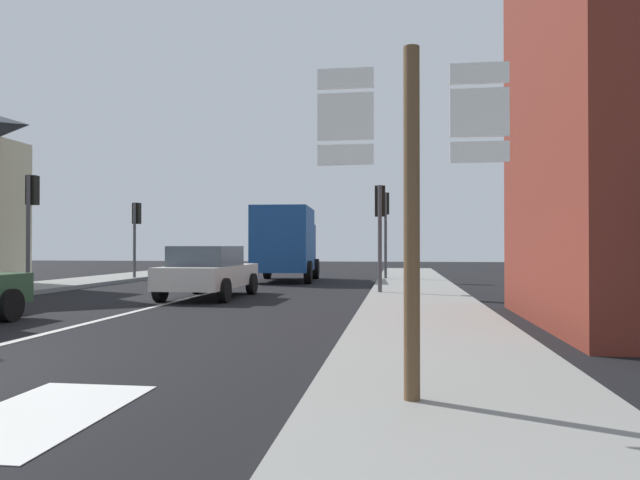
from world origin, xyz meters
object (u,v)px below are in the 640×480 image
sedan_far (209,271)px  traffic_light_near_right (380,214)px  traffic_light_far_right (386,216)px  traffic_light_far_left (136,223)px  delivery_truck (286,242)px  route_sign_post (412,195)px  traffic_light_near_left (31,206)px

sedan_far → traffic_light_near_right: (4.81, 1.16, 1.64)m
sedan_far → traffic_light_near_right: traffic_light_near_right is taller
traffic_light_far_right → traffic_light_far_left: traffic_light_far_right is taller
delivery_truck → traffic_light_far_left: 6.51m
route_sign_post → traffic_light_far_left: bearing=121.4°
route_sign_post → traffic_light_near_right: size_ratio=0.99×
traffic_light_near_right → traffic_light_near_left: (-10.61, -0.66, 0.30)m
delivery_truck → traffic_light_far_left: size_ratio=1.54×
traffic_light_far_left → traffic_light_near_left: bearing=-90.0°
sedan_far → traffic_light_near_left: size_ratio=1.16×
traffic_light_far_right → traffic_light_far_left: 10.65m
delivery_truck → traffic_light_far_right: 4.32m
sedan_far → traffic_light_near_left: bearing=175.0°
sedan_far → traffic_light_far_left: bearing=127.1°
delivery_truck → traffic_light_near_right: 8.05m
delivery_truck → route_sign_post: (4.81, -18.82, 0.26)m
traffic_light_near_right → delivery_truck: bearing=121.3°
route_sign_post → traffic_light_far_left: traffic_light_far_left is taller
sedan_far → delivery_truck: (0.65, 8.01, 0.89)m
traffic_light_near_right → traffic_light_near_left: 10.64m
traffic_light_near_left → traffic_light_far_right: (10.61, 7.96, 0.05)m
delivery_truck → traffic_light_near_left: size_ratio=1.40×
delivery_truck → traffic_light_near_right: (4.16, -6.85, 0.75)m
route_sign_post → traffic_light_far_right: (-0.65, 19.27, 0.83)m
route_sign_post → traffic_light_near_left: size_ratio=0.88×
traffic_light_near_left → traffic_light_far_left: (0.00, 7.17, -0.23)m
traffic_light_far_right → route_sign_post: bearing=-88.1°
route_sign_post → traffic_light_far_left: (-11.27, 18.48, 0.56)m
sedan_far → traffic_light_far_right: 9.93m
route_sign_post → delivery_truck: bearing=104.3°
traffic_light_near_right → traffic_light_far_right: (-0.00, 7.30, 0.34)m
route_sign_post → traffic_light_far_right: bearing=91.9°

